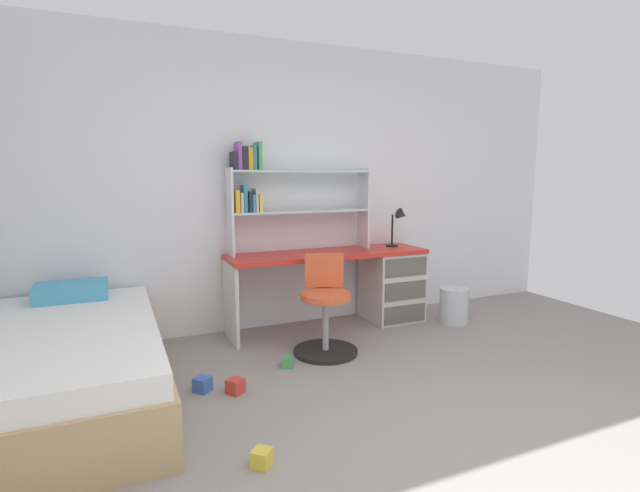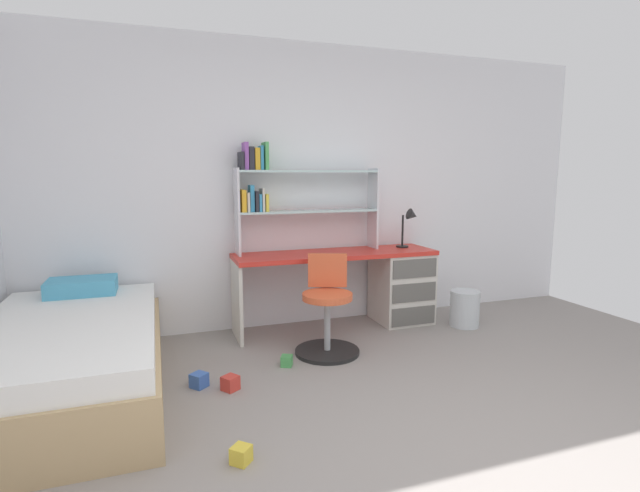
{
  "view_description": "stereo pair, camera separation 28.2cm",
  "coord_description": "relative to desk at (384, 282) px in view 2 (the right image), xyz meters",
  "views": [
    {
      "loc": [
        -1.63,
        -1.49,
        1.43
      ],
      "look_at": [
        -0.22,
        1.7,
        0.9
      ],
      "focal_mm": 26.65,
      "sensor_mm": 36.0,
      "label": 1
    },
    {
      "loc": [
        -1.36,
        -1.59,
        1.43
      ],
      "look_at": [
        -0.22,
        1.7,
        0.9
      ],
      "focal_mm": 26.65,
      "sensor_mm": 36.0,
      "label": 2
    }
  ],
  "objects": [
    {
      "name": "toy_block_green_1",
      "position": [
        -1.17,
        -0.73,
        -0.36
      ],
      "size": [
        0.11,
        0.11,
        0.08
      ],
      "primitive_type": "cube",
      "rotation": [
        0.0,
        0.0,
        1.12
      ],
      "color": "#479E51",
      "rests_on": "ground_plane"
    },
    {
      "name": "desk_lamp",
      "position": [
        0.28,
        0.02,
        0.57
      ],
      "size": [
        0.2,
        0.17,
        0.38
      ],
      "color": "black",
      "rests_on": "desk"
    },
    {
      "name": "toy_block_blue_3",
      "position": [
        -1.83,
        -0.88,
        -0.36
      ],
      "size": [
        0.14,
        0.14,
        0.1
      ],
      "primitive_type": "cube",
      "rotation": [
        0.0,
        0.0,
        2.28
      ],
      "color": "#3860B7",
      "rests_on": "ground_plane"
    },
    {
      "name": "bed_platform",
      "position": [
        -2.62,
        -0.72,
        -0.15
      ],
      "size": [
        1.12,
        1.99,
        0.62
      ],
      "color": "tan",
      "rests_on": "ground_plane"
    },
    {
      "name": "room_shell",
      "position": [
        -1.99,
        -1.1,
        0.91
      ],
      "size": [
        6.03,
        6.41,
        2.62
      ],
      "color": "silver",
      "rests_on": "ground_plane"
    },
    {
      "name": "waste_bin",
      "position": [
        0.68,
        -0.35,
        -0.23
      ],
      "size": [
        0.27,
        0.27,
        0.34
      ],
      "primitive_type": "cylinder",
      "color": "silver",
      "rests_on": "ground_plane"
    },
    {
      "name": "toy_block_red_0",
      "position": [
        -1.63,
        -0.99,
        -0.36
      ],
      "size": [
        0.13,
        0.13,
        0.1
      ],
      "primitive_type": "cube",
      "rotation": [
        0.0,
        0.0,
        0.61
      ],
      "color": "red",
      "rests_on": "ground_plane"
    },
    {
      "name": "desk",
      "position": [
        0.0,
        0.0,
        0.0
      ],
      "size": [
        1.88,
        0.51,
        0.72
      ],
      "color": "red",
      "rests_on": "ground_plane"
    },
    {
      "name": "bookshelf_hutch",
      "position": [
        -0.92,
        0.14,
        0.88
      ],
      "size": [
        1.33,
        0.22,
        0.99
      ],
      "color": "silver",
      "rests_on": "desk"
    },
    {
      "name": "toy_block_yellow_2",
      "position": [
        -1.7,
        -1.82,
        -0.36
      ],
      "size": [
        0.12,
        0.12,
        0.09
      ],
      "primitive_type": "cube",
      "rotation": [
        0.0,
        0.0,
        2.39
      ],
      "color": "gold",
      "rests_on": "ground_plane"
    },
    {
      "name": "swivel_chair",
      "position": [
        -0.78,
        -0.55,
        -0.09
      ],
      "size": [
        0.52,
        0.52,
        0.79
      ],
      "color": "black",
      "rests_on": "ground_plane"
    }
  ]
}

